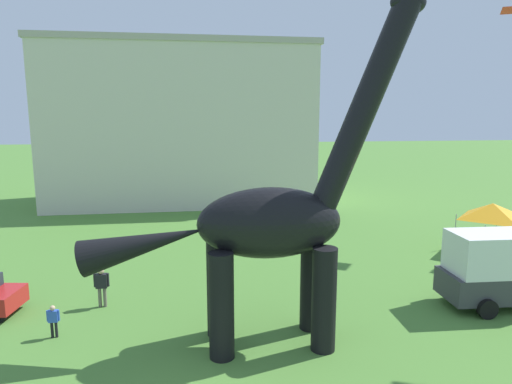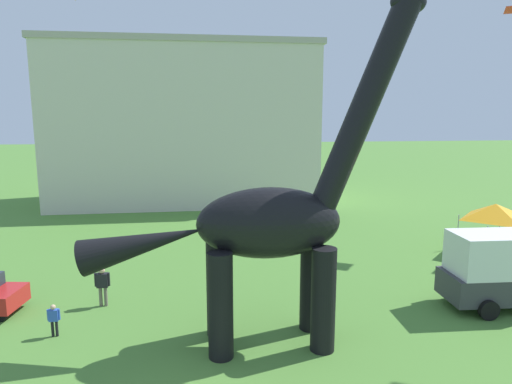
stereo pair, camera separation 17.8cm
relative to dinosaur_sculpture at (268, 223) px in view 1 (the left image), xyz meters
The scene contains 6 objects.
dinosaur_sculpture is the anchor object (origin of this frame).
parked_box_truck 10.98m from the dinosaur_sculpture, ahead, with size 5.69×2.40×3.20m.
person_far_spectator 8.56m from the dinosaur_sculpture, 169.40° to the left, with size 0.46×0.20×1.22m.
person_photographer 8.20m from the dinosaur_sculpture, 148.42° to the left, with size 0.64×0.28×1.71m.
festival_canopy_tent 16.78m from the dinosaur_sculpture, 29.64° to the left, with size 3.15×3.15×3.00m.
background_building_block 27.69m from the dinosaur_sculpture, 96.83° to the left, with size 23.58×9.83×14.23m.
Camera 1 is at (0.25, -9.90, 8.01)m, focal length 31.53 mm.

